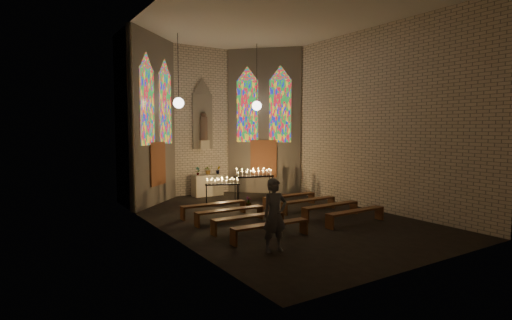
{
  "coord_description": "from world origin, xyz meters",
  "views": [
    {
      "loc": [
        -8.05,
        -11.48,
        3.16
      ],
      "look_at": [
        -0.18,
        0.9,
        2.0
      ],
      "focal_mm": 28.0,
      "sensor_mm": 36.0,
      "label": 1
    }
  ],
  "objects_px": {
    "altar": "(207,185)",
    "aisle_flower_pot": "(249,202)",
    "votive_stand_right": "(254,174)",
    "visitor": "(275,215)",
    "votive_stand_left": "(222,182)"
  },
  "relations": [
    {
      "from": "aisle_flower_pot",
      "to": "votive_stand_left",
      "type": "relative_size",
      "value": 0.29
    },
    {
      "from": "aisle_flower_pot",
      "to": "visitor",
      "type": "relative_size",
      "value": 0.22
    },
    {
      "from": "visitor",
      "to": "aisle_flower_pot",
      "type": "bearing_deg",
      "value": 69.83
    },
    {
      "from": "altar",
      "to": "visitor",
      "type": "xyz_separation_m",
      "value": [
        -2.24,
        -8.68,
        0.44
      ]
    },
    {
      "from": "altar",
      "to": "aisle_flower_pot",
      "type": "distance_m",
      "value": 3.4
    },
    {
      "from": "aisle_flower_pot",
      "to": "visitor",
      "type": "distance_m",
      "value": 5.89
    },
    {
      "from": "votive_stand_left",
      "to": "visitor",
      "type": "distance_m",
      "value": 6.75
    },
    {
      "from": "votive_stand_right",
      "to": "aisle_flower_pot",
      "type": "bearing_deg",
      "value": -116.54
    },
    {
      "from": "votive_stand_left",
      "to": "visitor",
      "type": "xyz_separation_m",
      "value": [
        -1.89,
        -6.48,
        0.04
      ]
    },
    {
      "from": "altar",
      "to": "visitor",
      "type": "relative_size",
      "value": 0.74
    },
    {
      "from": "aisle_flower_pot",
      "to": "visitor",
      "type": "height_order",
      "value": "visitor"
    },
    {
      "from": "altar",
      "to": "aisle_flower_pot",
      "type": "bearing_deg",
      "value": -86.42
    },
    {
      "from": "altar",
      "to": "visitor",
      "type": "height_order",
      "value": "visitor"
    },
    {
      "from": "votive_stand_left",
      "to": "votive_stand_right",
      "type": "distance_m",
      "value": 1.76
    },
    {
      "from": "visitor",
      "to": "votive_stand_right",
      "type": "bearing_deg",
      "value": 66.45
    }
  ]
}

